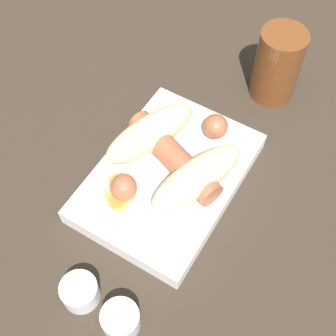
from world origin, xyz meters
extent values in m
plane|color=#33281E|center=(0.00, 0.00, 0.00)|extent=(3.00, 3.00, 0.00)
cube|color=silver|center=(0.00, 0.00, 0.01)|extent=(0.25, 0.18, 0.03)
ellipsoid|color=beige|center=(0.00, -0.04, 0.05)|extent=(0.15, 0.09, 0.05)
ellipsoid|color=beige|center=(0.03, 0.04, 0.05)|extent=(0.15, 0.09, 0.05)
cylinder|color=#9E5638|center=(0.02, 0.00, 0.04)|extent=(0.09, 0.16, 0.04)
sphere|color=#9E5638|center=(0.09, -0.02, 0.04)|extent=(0.04, 0.04, 0.04)
sphere|color=#9E5638|center=(-0.06, 0.03, 0.04)|extent=(0.04, 0.04, 0.04)
cylinder|color=orange|center=(-0.07, 0.03, 0.03)|extent=(0.02, 0.02, 0.00)
cylinder|color=#F99E4C|center=(-0.08, 0.03, 0.03)|extent=(0.02, 0.02, 0.00)
cylinder|color=orange|center=(-0.06, 0.04, 0.03)|extent=(0.04, 0.04, 0.00)
cylinder|color=orange|center=(-0.05, 0.05, 0.03)|extent=(0.03, 0.03, 0.00)
cylinder|color=orange|center=(-0.06, 0.03, 0.03)|extent=(0.05, 0.05, 0.00)
torus|color=silver|center=(-0.04, 0.05, 0.03)|extent=(0.04, 0.04, 0.00)
cylinder|color=white|center=(-0.19, 0.01, 0.02)|extent=(0.04, 0.04, 0.03)
cylinder|color=#4C662D|center=(-0.19, 0.01, 0.01)|extent=(0.04, 0.04, 0.01)
cylinder|color=white|center=(-0.19, -0.05, 0.02)|extent=(0.04, 0.04, 0.03)
cylinder|color=gold|center=(-0.19, -0.05, 0.01)|extent=(0.04, 0.04, 0.01)
cylinder|color=brown|center=(0.23, -0.05, 0.06)|extent=(0.07, 0.07, 0.12)
camera|label=1|loc=(-0.29, -0.17, 0.56)|focal=50.00mm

